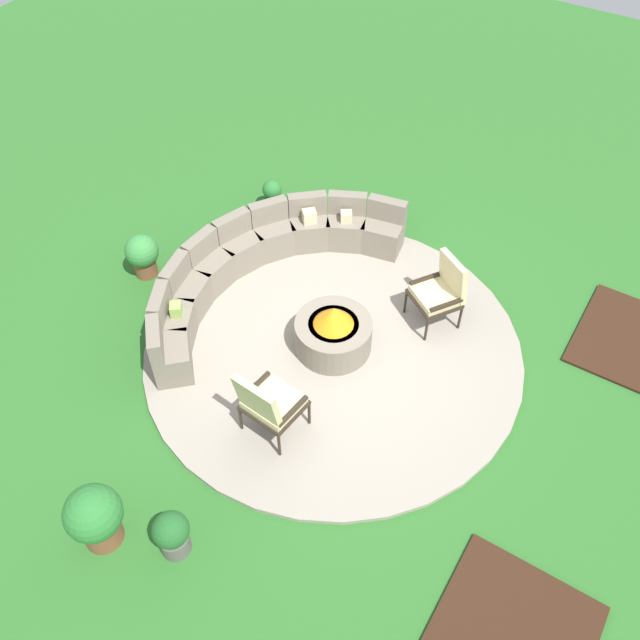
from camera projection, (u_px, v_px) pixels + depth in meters
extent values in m
plane|color=#2D6B28|center=(333.00, 349.00, 8.96)|extent=(24.00, 24.00, 0.00)
cylinder|color=#9E9384|center=(333.00, 348.00, 8.94)|extent=(4.90, 4.90, 0.06)
cube|color=#382114|center=(635.00, 342.00, 9.02)|extent=(1.61, 1.44, 0.04)
cylinder|color=gray|center=(333.00, 335.00, 8.75)|extent=(0.99, 0.99, 0.44)
cylinder|color=black|center=(333.00, 325.00, 8.61)|extent=(0.64, 0.64, 0.06)
cone|color=orange|center=(334.00, 316.00, 8.49)|extent=(0.51, 0.51, 0.28)
cube|color=gray|center=(382.00, 237.00, 10.02)|extent=(0.55, 0.63, 0.47)
cube|color=gray|center=(387.00, 209.00, 9.82)|extent=(0.26, 0.58, 0.33)
cube|color=gray|center=(346.00, 231.00, 10.11)|extent=(0.65, 0.70, 0.47)
cube|color=gray|center=(347.00, 203.00, 9.91)|extent=(0.39, 0.57, 0.33)
cube|color=gray|center=(309.00, 232.00, 10.10)|extent=(0.71, 0.71, 0.47)
cube|color=gray|center=(307.00, 204.00, 9.90)|extent=(0.49, 0.52, 0.33)
cube|color=gray|center=(273.00, 239.00, 9.99)|extent=(0.71, 0.68, 0.47)
cube|color=gray|center=(268.00, 211.00, 9.78)|extent=(0.55, 0.44, 0.33)
cube|color=gray|center=(240.00, 252.00, 9.79)|extent=(0.67, 0.60, 0.47)
cube|color=gray|center=(232.00, 226.00, 9.57)|extent=(0.58, 0.32, 0.33)
cube|color=gray|center=(212.00, 272.00, 9.52)|extent=(0.58, 0.47, 0.47)
cube|color=gray|center=(200.00, 246.00, 9.28)|extent=(0.56, 0.18, 0.33)
cube|color=gray|center=(190.00, 297.00, 9.20)|extent=(0.64, 0.56, 0.47)
cube|color=gray|center=(175.00, 273.00, 8.93)|extent=(0.58, 0.28, 0.33)
cube|color=gray|center=(176.00, 326.00, 8.84)|extent=(0.70, 0.66, 0.47)
cube|color=gray|center=(159.00, 304.00, 8.55)|extent=(0.57, 0.40, 0.33)
cube|color=gray|center=(172.00, 359.00, 8.47)|extent=(0.71, 0.71, 0.47)
cube|color=gray|center=(155.00, 339.00, 8.16)|extent=(0.51, 0.50, 0.33)
cube|color=beige|center=(309.00, 216.00, 9.82)|extent=(0.25, 0.25, 0.19)
cube|color=beige|center=(346.00, 216.00, 9.84)|extent=(0.20, 0.21, 0.16)
cube|color=#93B756|center=(176.00, 309.00, 8.60)|extent=(0.22, 0.21, 0.16)
cylinder|color=#2D2319|center=(271.00, 389.00, 8.22)|extent=(0.04, 0.04, 0.38)
cylinder|color=#2D2319|center=(309.00, 413.00, 7.98)|extent=(0.04, 0.04, 0.38)
cylinder|color=#2D2319|center=(241.00, 419.00, 7.93)|extent=(0.04, 0.04, 0.38)
cylinder|color=#2D2319|center=(279.00, 445.00, 7.69)|extent=(0.04, 0.04, 0.38)
cube|color=#2D2319|center=(274.00, 405.00, 7.79)|extent=(0.64, 0.67, 0.05)
cube|color=beige|center=(274.00, 402.00, 7.74)|extent=(0.59, 0.62, 0.09)
cube|color=beige|center=(258.00, 402.00, 7.41)|extent=(0.23, 0.59, 0.64)
cube|color=#2D2319|center=(255.00, 386.00, 7.81)|extent=(0.50, 0.10, 0.04)
cube|color=#2D2319|center=(293.00, 411.00, 7.58)|extent=(0.50, 0.10, 0.04)
cylinder|color=#2D2319|center=(426.00, 330.00, 8.85)|extent=(0.04, 0.04, 0.38)
cylinder|color=#2D2319|center=(405.00, 302.00, 9.19)|extent=(0.04, 0.04, 0.38)
cylinder|color=#2D2319|center=(460.00, 318.00, 8.99)|extent=(0.04, 0.04, 0.38)
cylinder|color=#2D2319|center=(438.00, 291.00, 9.33)|extent=(0.04, 0.04, 0.38)
cube|color=#2D2319|center=(434.00, 299.00, 8.93)|extent=(0.78, 0.79, 0.05)
cube|color=beige|center=(435.00, 295.00, 8.88)|extent=(0.72, 0.73, 0.09)
cube|color=beige|center=(453.00, 276.00, 8.77)|extent=(0.39, 0.55, 0.60)
cube|color=#2D2319|center=(446.00, 305.00, 8.67)|extent=(0.41, 0.30, 0.04)
cube|color=#2D2319|center=(425.00, 278.00, 9.00)|extent=(0.41, 0.30, 0.04)
cylinder|color=brown|center=(146.00, 267.00, 9.83)|extent=(0.32, 0.32, 0.26)
sphere|color=#3D8E42|center=(142.00, 251.00, 9.61)|extent=(0.47, 0.47, 0.47)
sphere|color=#DB337A|center=(143.00, 245.00, 9.57)|extent=(0.14, 0.14, 0.14)
cylinder|color=brown|center=(102.00, 530.00, 7.11)|extent=(0.40, 0.40, 0.31)
sphere|color=#2D7A33|center=(93.00, 513.00, 6.83)|extent=(0.60, 0.60, 0.60)
cylinder|color=#605B56|center=(175.00, 543.00, 7.05)|extent=(0.31, 0.31, 0.25)
sphere|color=#236028|center=(171.00, 530.00, 6.83)|extent=(0.38, 0.38, 0.38)
sphere|color=#E55638|center=(172.00, 523.00, 6.80)|extent=(0.14, 0.14, 0.14)
cylinder|color=#605B56|center=(273.00, 203.00, 10.83)|extent=(0.25, 0.25, 0.24)
sphere|color=#2D7A33|center=(272.00, 190.00, 10.64)|extent=(0.30, 0.30, 0.30)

